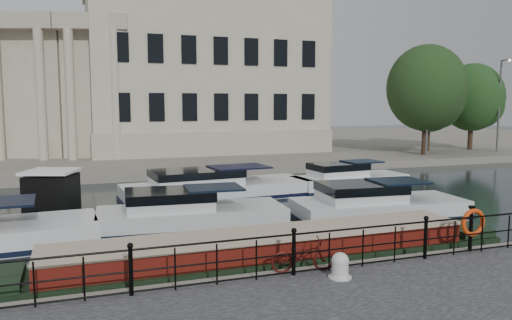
{
  "coord_description": "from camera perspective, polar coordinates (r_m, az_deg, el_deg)",
  "views": [
    {
      "loc": [
        -4.98,
        -13.42,
        4.88
      ],
      "look_at": [
        0.5,
        2.0,
        3.0
      ],
      "focal_mm": 35.0,
      "sensor_mm": 36.0,
      "label": 1
    }
  ],
  "objects": [
    {
      "name": "railing",
      "position": [
        12.77,
        4.34,
        -10.21
      ],
      "size": [
        24.14,
        0.14,
        1.22
      ],
      "color": "black",
      "rests_on": "near_quay"
    },
    {
      "name": "ground_plane",
      "position": [
        15.12,
        0.77,
        -12.27
      ],
      "size": [
        160.0,
        160.0,
        0.0
      ],
      "primitive_type": "plane",
      "color": "black",
      "rests_on": "ground"
    },
    {
      "name": "lamp_posts",
      "position": [
        46.08,
        22.81,
        5.94
      ],
      "size": [
        8.24,
        1.55,
        8.07
      ],
      "color": "#59595B",
      "rests_on": "far_bank"
    },
    {
      "name": "harbour_hut",
      "position": [
        22.53,
        -22.28,
        -3.98
      ],
      "size": [
        3.28,
        3.01,
        2.17
      ],
      "rotation": [
        0.0,
        0.0,
        -0.34
      ],
      "color": "#6B665B",
      "rests_on": "ground_plane"
    },
    {
      "name": "far_bank",
      "position": [
        52.85,
        -14.08,
        1.35
      ],
      "size": [
        120.0,
        42.0,
        0.55
      ],
      "primitive_type": "cube",
      "color": "#6B665B",
      "rests_on": "ground_plane"
    },
    {
      "name": "narrowboat",
      "position": [
        14.65,
        1.19,
        -11.39
      ],
      "size": [
        15.43,
        2.25,
        1.56
      ],
      "rotation": [
        0.0,
        0.0,
        0.01
      ],
      "color": "black",
      "rests_on": "ground_plane"
    },
    {
      "name": "life_ring_post",
      "position": [
        15.91,
        23.53,
        -6.64
      ],
      "size": [
        0.83,
        0.21,
        1.35
      ],
      "color": "black",
      "rests_on": "near_quay"
    },
    {
      "name": "civic_building",
      "position": [
        48.34,
        -15.0,
        8.89
      ],
      "size": [
        53.55,
        31.84,
        16.85
      ],
      "color": "#ADA38C",
      "rests_on": "far_bank"
    },
    {
      "name": "bicycle",
      "position": [
        13.09,
        5.37,
        -10.77
      ],
      "size": [
        1.74,
        0.85,
        0.87
      ],
      "primitive_type": "imported",
      "rotation": [
        0.0,
        0.0,
        1.4
      ],
      "color": "#440F0C",
      "rests_on": "near_quay"
    },
    {
      "name": "mooring_bollard",
      "position": [
        12.81,
        9.59,
        -11.86
      ],
      "size": [
        0.58,
        0.58,
        0.65
      ],
      "color": "beige",
      "rests_on": "near_quay"
    },
    {
      "name": "cabin_cruisers",
      "position": [
        22.1,
        -4.6,
        -5.25
      ],
      "size": [
        26.17,
        10.36,
        1.99
      ],
      "color": "white",
      "rests_on": "ground_plane"
    },
    {
      "name": "trees",
      "position": [
        46.93,
        20.61,
        6.86
      ],
      "size": [
        13.02,
        8.55,
        9.17
      ],
      "color": "black",
      "rests_on": "far_bank"
    }
  ]
}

